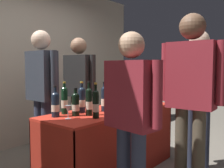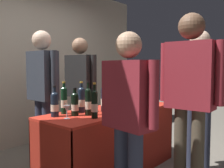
% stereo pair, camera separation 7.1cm
% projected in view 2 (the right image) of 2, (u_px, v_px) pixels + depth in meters
% --- Properties ---
extents(back_partition, '(5.23, 0.12, 2.74)m').
position_uv_depth(back_partition, '(28.00, 60.00, 4.06)').
color(back_partition, '#B2A893').
rests_on(back_partition, ground_plane).
extents(tasting_table, '(1.80, 0.65, 0.77)m').
position_uv_depth(tasting_table, '(112.00, 129.00, 2.95)').
color(tasting_table, red).
rests_on(tasting_table, ground_plane).
extents(featured_wine_bottle, '(0.08, 0.08, 0.32)m').
position_uv_depth(featured_wine_bottle, '(55.00, 104.00, 2.50)').
color(featured_wine_bottle, '#192333').
rests_on(featured_wine_bottle, tasting_table).
extents(display_bottle_0, '(0.07, 0.07, 0.35)m').
position_uv_depth(display_bottle_0, '(64.00, 100.00, 2.65)').
color(display_bottle_0, black).
rests_on(display_bottle_0, tasting_table).
extents(display_bottle_1, '(0.08, 0.08, 0.32)m').
position_uv_depth(display_bottle_1, '(141.00, 92.00, 3.58)').
color(display_bottle_1, '#38230F').
rests_on(display_bottle_1, tasting_table).
extents(display_bottle_2, '(0.08, 0.08, 0.34)m').
position_uv_depth(display_bottle_2, '(81.00, 99.00, 2.73)').
color(display_bottle_2, '#192333').
rests_on(display_bottle_2, tasting_table).
extents(display_bottle_3, '(0.08, 0.08, 0.29)m').
position_uv_depth(display_bottle_3, '(75.00, 104.00, 2.55)').
color(display_bottle_3, black).
rests_on(display_bottle_3, tasting_table).
extents(display_bottle_4, '(0.07, 0.07, 0.35)m').
position_uv_depth(display_bottle_4, '(95.00, 103.00, 2.42)').
color(display_bottle_4, black).
rests_on(display_bottle_4, tasting_table).
extents(display_bottle_5, '(0.08, 0.08, 0.33)m').
position_uv_depth(display_bottle_5, '(118.00, 100.00, 2.69)').
color(display_bottle_5, '#192333').
rests_on(display_bottle_5, tasting_table).
extents(display_bottle_6, '(0.07, 0.07, 0.36)m').
position_uv_depth(display_bottle_6, '(88.00, 101.00, 2.56)').
color(display_bottle_6, black).
rests_on(display_bottle_6, tasting_table).
extents(display_bottle_7, '(0.08, 0.08, 0.32)m').
position_uv_depth(display_bottle_7, '(142.00, 93.00, 3.43)').
color(display_bottle_7, black).
rests_on(display_bottle_7, tasting_table).
extents(display_bottle_8, '(0.07, 0.07, 0.33)m').
position_uv_depth(display_bottle_8, '(104.00, 98.00, 2.79)').
color(display_bottle_8, '#192333').
rests_on(display_bottle_8, tasting_table).
extents(wine_glass_near_vendor, '(0.06, 0.06, 0.13)m').
position_uv_depth(wine_glass_near_vendor, '(67.00, 109.00, 2.40)').
color(wine_glass_near_vendor, silver).
rests_on(wine_glass_near_vendor, tasting_table).
extents(wine_glass_mid, '(0.07, 0.07, 0.13)m').
position_uv_depth(wine_glass_mid, '(125.00, 103.00, 2.84)').
color(wine_glass_mid, silver).
rests_on(wine_glass_mid, tasting_table).
extents(wine_glass_near_taster, '(0.08, 0.08, 0.14)m').
position_uv_depth(wine_glass_near_taster, '(141.00, 98.00, 3.18)').
color(wine_glass_near_taster, silver).
rests_on(wine_glass_near_taster, tasting_table).
extents(flower_vase, '(0.08, 0.08, 0.37)m').
position_uv_depth(flower_vase, '(128.00, 99.00, 3.02)').
color(flower_vase, silver).
rests_on(flower_vase, tasting_table).
extents(vendor_presenter, '(0.24, 0.58, 1.71)m').
position_uv_depth(vendor_presenter, '(43.00, 86.00, 3.08)').
color(vendor_presenter, '#2D3347').
rests_on(vendor_presenter, ground_plane).
extents(vendor_assistant, '(0.24, 0.59, 1.68)m').
position_uv_depth(vendor_assistant, '(80.00, 84.00, 3.59)').
color(vendor_assistant, '#4C4233').
rests_on(vendor_assistant, ground_plane).
extents(taster_foreground_right, '(0.23, 0.61, 1.69)m').
position_uv_depth(taster_foreground_right, '(199.00, 88.00, 2.90)').
color(taster_foreground_right, '#2D3347').
rests_on(taster_foreground_right, ground_plane).
extents(taster_foreground_left, '(0.24, 0.60, 1.76)m').
position_uv_depth(taster_foreground_left, '(190.00, 88.00, 2.31)').
color(taster_foreground_left, '#4C4233').
rests_on(taster_foreground_left, ground_plane).
extents(taster_foreground_centre, '(0.27, 0.59, 1.55)m').
position_uv_depth(taster_foreground_centre, '(128.00, 110.00, 2.00)').
color(taster_foreground_centre, '#2D3347').
rests_on(taster_foreground_centre, ground_plane).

